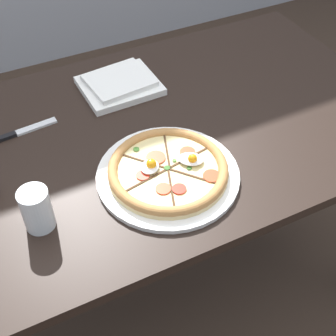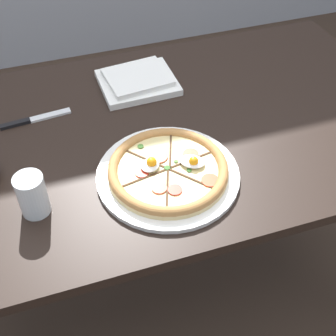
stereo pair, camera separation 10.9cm
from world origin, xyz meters
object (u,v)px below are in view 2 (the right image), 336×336
(pizza, at_px, (168,171))
(knife_main, at_px, (35,119))
(dining_table, at_px, (157,158))
(water_glass, at_px, (33,197))
(napkin_folded, at_px, (138,81))

(pizza, xyz_separation_m, knife_main, (-0.28, 0.31, -0.01))
(dining_table, xyz_separation_m, water_glass, (-0.34, -0.18, 0.15))
(pizza, relative_size, water_glass, 3.34)
(pizza, bearing_deg, napkin_folded, 85.23)
(knife_main, bearing_deg, dining_table, -30.40)
(napkin_folded, bearing_deg, dining_table, -91.89)
(dining_table, relative_size, napkin_folded, 6.39)
(dining_table, distance_m, knife_main, 0.35)
(napkin_folded, xyz_separation_m, water_glass, (-0.34, -0.39, 0.03))
(dining_table, distance_m, water_glass, 0.41)
(knife_main, height_order, water_glass, water_glass)
(water_glass, bearing_deg, dining_table, 28.11)
(napkin_folded, distance_m, water_glass, 0.52)
(dining_table, height_order, napkin_folded, napkin_folded)
(napkin_folded, relative_size, water_glass, 2.16)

